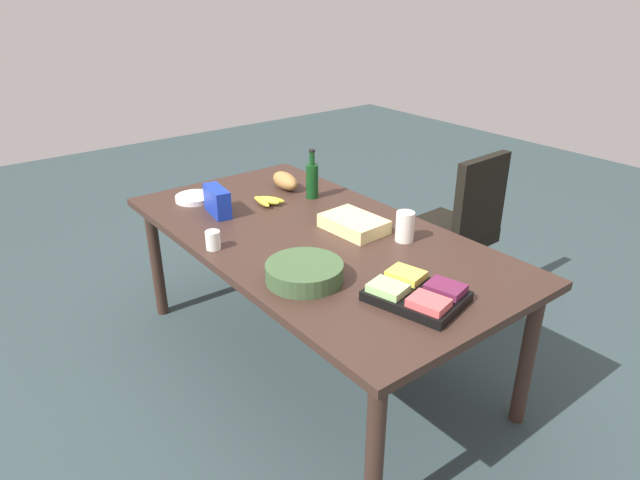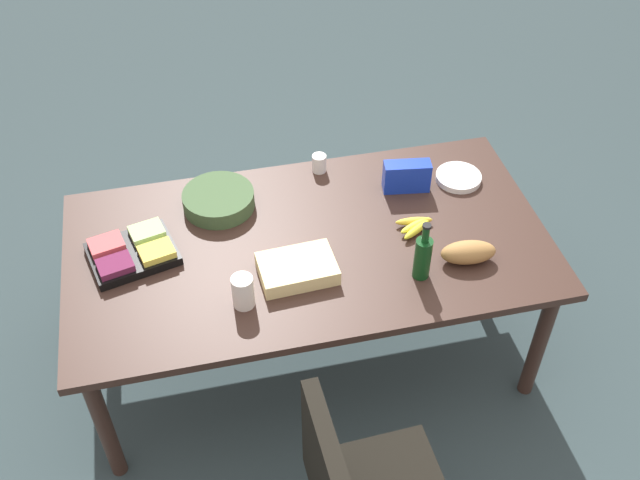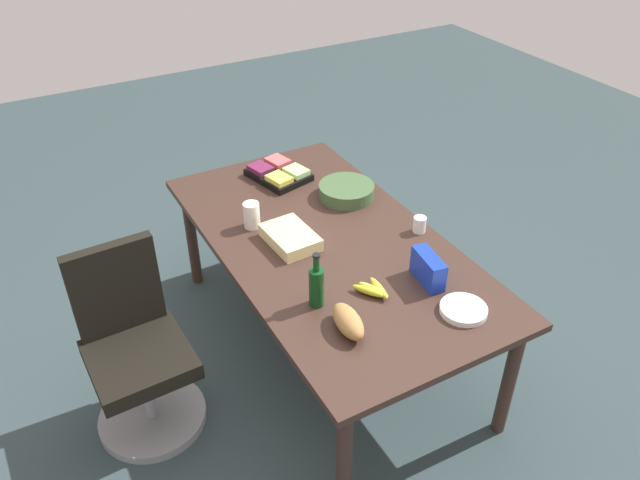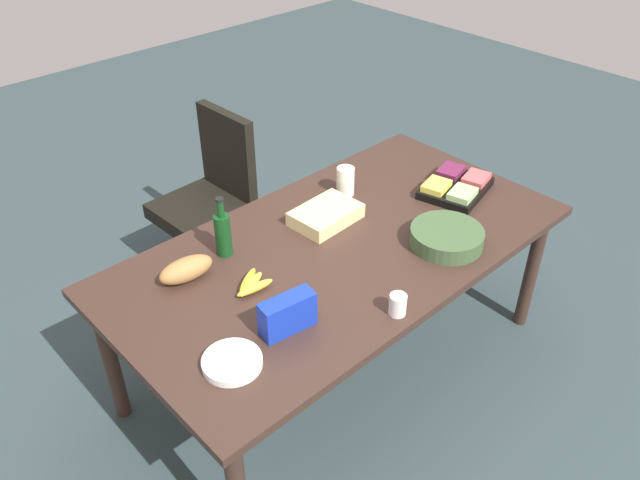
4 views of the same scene
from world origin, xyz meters
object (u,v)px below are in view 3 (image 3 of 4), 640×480
at_px(conference_table, 328,252).
at_px(sheet_cake, 290,237).
at_px(mayo_jar, 252,215).
at_px(salad_bowl, 346,191).
at_px(paper_plate_stack, 463,310).
at_px(fruit_platter, 279,173).
at_px(wine_bottle, 316,286).
at_px(office_chair, 138,361).
at_px(banana_bunch, 374,290).
at_px(paper_cup, 420,225).
at_px(chip_bag_blue, 428,269).
at_px(bread_loaf, 348,321).

xyz_separation_m(conference_table, sheet_cake, (0.09, 0.18, 0.10)).
xyz_separation_m(conference_table, mayo_jar, (0.33, 0.30, 0.14)).
bearing_deg(salad_bowl, conference_table, 137.43).
relative_size(conference_table, paper_plate_stack, 9.69).
height_order(fruit_platter, wine_bottle, wine_bottle).
relative_size(conference_table, sheet_cake, 6.66).
bearing_deg(conference_table, salad_bowl, -42.57).
relative_size(mayo_jar, wine_bottle, 0.51).
xyz_separation_m(office_chair, banana_bunch, (-0.50, -1.07, 0.40)).
bearing_deg(paper_cup, banana_bunch, 122.60).
distance_m(paper_cup, chip_bag_blue, 0.44).
height_order(fruit_platter, banana_bunch, fruit_platter).
xyz_separation_m(wine_bottle, banana_bunch, (-0.07, -0.28, -0.09)).
relative_size(sheet_cake, banana_bunch, 1.84).
bearing_deg(wine_bottle, chip_bag_blue, -101.27).
relative_size(office_chair, paper_plate_stack, 4.56).
bearing_deg(paper_plate_stack, bread_loaf, 73.35).
height_order(conference_table, banana_bunch, banana_bunch).
relative_size(wine_bottle, sheet_cake, 0.90).
height_order(fruit_platter, paper_plate_stack, fruit_platter).
xyz_separation_m(fruit_platter, wine_bottle, (-1.18, 0.38, 0.08)).
bearing_deg(sheet_cake, paper_plate_stack, -153.31).
bearing_deg(mayo_jar, conference_table, -138.01).
xyz_separation_m(paper_plate_stack, chip_bag_blue, (0.27, 0.01, 0.06)).
bearing_deg(bread_loaf, chip_bag_blue, -77.93).
bearing_deg(mayo_jar, wine_bottle, 179.60).
height_order(conference_table, salad_bowl, salad_bowl).
bearing_deg(salad_bowl, sheet_cake, 117.70).
height_order(mayo_jar, sheet_cake, mayo_jar).
bearing_deg(bread_loaf, office_chair, 51.57).
bearing_deg(bread_loaf, conference_table, -22.50).
relative_size(wine_bottle, paper_cup, 3.21).
relative_size(fruit_platter, banana_bunch, 2.39).
distance_m(conference_table, sheet_cake, 0.23).
height_order(fruit_platter, paper_cup, paper_cup).
height_order(sheet_cake, paper_plate_stack, sheet_cake).
xyz_separation_m(conference_table, bread_loaf, (-0.64, 0.27, 0.12)).
height_order(paper_plate_stack, chip_bag_blue, chip_bag_blue).
bearing_deg(paper_cup, conference_table, 71.78).
bearing_deg(paper_cup, fruit_platter, 24.05).
bearing_deg(bread_loaf, mayo_jar, 1.88).
bearing_deg(banana_bunch, paper_cup, -57.40).
bearing_deg(wine_bottle, bread_loaf, -170.53).
xyz_separation_m(office_chair, chip_bag_blue, (-0.54, -1.35, 0.45)).
height_order(office_chair, fruit_platter, office_chair).
xyz_separation_m(bread_loaf, paper_cup, (0.48, -0.75, -0.01)).
bearing_deg(fruit_platter, chip_bag_blue, -171.94).
bearing_deg(paper_cup, bread_loaf, 122.85).
relative_size(office_chair, sheet_cake, 3.14).
xyz_separation_m(fruit_platter, mayo_jar, (-0.43, 0.37, 0.04)).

